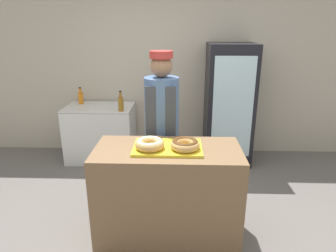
{
  "coord_description": "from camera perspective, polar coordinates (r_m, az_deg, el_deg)",
  "views": [
    {
      "loc": [
        0.09,
        -2.46,
        1.95
      ],
      "look_at": [
        0.0,
        0.1,
        1.08
      ],
      "focal_mm": 32.0,
      "sensor_mm": 36.0,
      "label": 1
    }
  ],
  "objects": [
    {
      "name": "ground_plane",
      "position": [
        3.14,
        -0.07,
        -19.72
      ],
      "size": [
        14.0,
        14.0,
        0.0
      ],
      "primitive_type": "plane",
      "color": "#66605B"
    },
    {
      "name": "wall_back",
      "position": [
        4.63,
        0.91,
        11.2
      ],
      "size": [
        8.0,
        0.06,
        2.7
      ],
      "color": "#BCB29E",
      "rests_on": "ground_plane"
    },
    {
      "name": "display_counter",
      "position": [
        2.88,
        -0.07,
        -12.65
      ],
      "size": [
        1.32,
        0.63,
        0.9
      ],
      "color": "brown",
      "rests_on": "ground_plane"
    },
    {
      "name": "serving_tray",
      "position": [
        2.67,
        -0.08,
        -4.1
      ],
      "size": [
        0.61,
        0.4,
        0.02
      ],
      "color": "yellow",
      "rests_on": "display_counter"
    },
    {
      "name": "donut_light_glaze",
      "position": [
        2.61,
        -3.49,
        -3.35
      ],
      "size": [
        0.26,
        0.26,
        0.08
      ],
      "color": "tan",
      "rests_on": "serving_tray"
    },
    {
      "name": "donut_chocolate_glaze",
      "position": [
        2.6,
        3.26,
        -3.44
      ],
      "size": [
        0.26,
        0.26,
        0.08
      ],
      "color": "tan",
      "rests_on": "serving_tray"
    },
    {
      "name": "brownie_back_left",
      "position": [
        2.79,
        -2.03,
        -2.45
      ],
      "size": [
        0.08,
        0.08,
        0.03
      ],
      "color": "#382111",
      "rests_on": "serving_tray"
    },
    {
      "name": "brownie_back_right",
      "position": [
        2.79,
        2.09,
        -2.5
      ],
      "size": [
        0.08,
        0.08,
        0.03
      ],
      "color": "#382111",
      "rests_on": "serving_tray"
    },
    {
      "name": "baker_person",
      "position": [
        3.2,
        -1.21,
        -0.32
      ],
      "size": [
        0.36,
        0.36,
        1.71
      ],
      "color": "#4C4C51",
      "rests_on": "ground_plane"
    },
    {
      "name": "beverage_fridge",
      "position": [
        4.4,
        11.49,
        3.96
      ],
      "size": [
        0.65,
        0.65,
        1.72
      ],
      "color": "black",
      "rests_on": "ground_plane"
    },
    {
      "name": "chest_freezer",
      "position": [
        4.63,
        -12.62,
        -1.2
      ],
      "size": [
        0.98,
        0.64,
        0.82
      ],
      "color": "silver",
      "rests_on": "ground_plane"
    },
    {
      "name": "bottle_amber",
      "position": [
        4.18,
        -8.97,
        4.29
      ],
      "size": [
        0.07,
        0.07,
        0.28
      ],
      "color": "#99661E",
      "rests_on": "chest_freezer"
    },
    {
      "name": "bottle_orange",
      "position": [
        4.72,
        -16.29,
        5.25
      ],
      "size": [
        0.08,
        0.08,
        0.25
      ],
      "color": "orange",
      "rests_on": "chest_freezer"
    }
  ]
}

